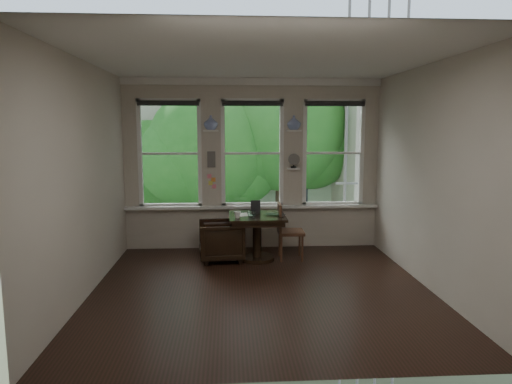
{
  "coord_description": "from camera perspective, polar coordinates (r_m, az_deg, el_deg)",
  "views": [
    {
      "loc": [
        -0.43,
        -5.86,
        2.16
      ],
      "look_at": [
        -0.02,
        0.9,
        1.2
      ],
      "focal_mm": 32.0,
      "sensor_mm": 36.0,
      "label": 1
    }
  ],
  "objects": [
    {
      "name": "mug",
      "position": [
        7.14,
        -2.34,
        -2.86
      ],
      "size": [
        0.13,
        0.13,
        0.1
      ],
      "primitive_type": "imported",
      "rotation": [
        0.0,
        0.0,
        0.19
      ],
      "color": "white",
      "rests_on": "table"
    },
    {
      "name": "tablet",
      "position": [
        7.49,
        -0.06,
        -1.89
      ],
      "size": [
        0.16,
        0.08,
        0.22
      ],
      "primitive_type": "cube",
      "rotation": [
        -0.26,
        0.0,
        -0.05
      ],
      "color": "black",
      "rests_on": "table"
    },
    {
      "name": "desk_fan",
      "position": [
        8.1,
        4.72,
        3.61
      ],
      "size": [
        0.2,
        0.2,
        0.24
      ],
      "primitive_type": null,
      "color": "#59544F",
      "rests_on": "ground"
    },
    {
      "name": "papers",
      "position": [
        7.42,
        -1.5,
        -2.83
      ],
      "size": [
        0.29,
        0.35,
        0.0
      ],
      "primitive_type": "cube",
      "rotation": [
        0.0,
        0.0,
        0.25
      ],
      "color": "silver",
      "rests_on": "table"
    },
    {
      "name": "armchair_left",
      "position": [
        7.5,
        -4.39,
        -6.07
      ],
      "size": [
        0.78,
        0.76,
        0.65
      ],
      "primitive_type": "imported",
      "rotation": [
        0.0,
        0.0,
        -1.48
      ],
      "color": "black",
      "rests_on": "ground"
    },
    {
      "name": "sticky_notes",
      "position": [
        8.1,
        -5.56,
        1.62
      ],
      "size": [
        0.16,
        0.01,
        0.24
      ],
      "primitive_type": null,
      "color": "pink",
      "rests_on": "ground"
    },
    {
      "name": "wall_back",
      "position": [
        8.15,
        -0.46,
        3.46
      ],
      "size": [
        4.5,
        0.0,
        4.5
      ],
      "primitive_type": "plane",
      "rotation": [
        1.57,
        0.0,
        0.0
      ],
      "color": "beige",
      "rests_on": "ground"
    },
    {
      "name": "wall_right",
      "position": [
        6.48,
        20.98,
        1.73
      ],
      "size": [
        0.0,
        4.5,
        4.5
      ],
      "primitive_type": "plane",
      "rotation": [
        1.57,
        0.0,
        -1.57
      ],
      "color": "beige",
      "rests_on": "ground"
    },
    {
      "name": "drinking_glass",
      "position": [
        7.2,
        -0.56,
        -2.75
      ],
      "size": [
        0.14,
        0.14,
        0.11
      ],
      "primitive_type": "imported",
      "rotation": [
        0.0,
        0.0,
        0.03
      ],
      "color": "white",
      "rests_on": "table"
    },
    {
      "name": "wall_left",
      "position": [
        6.17,
        -20.62,
        1.45
      ],
      "size": [
        0.0,
        4.5,
        4.5
      ],
      "primitive_type": "plane",
      "rotation": [
        1.57,
        0.0,
        1.57
      ],
      "color": "beige",
      "rests_on": "ground"
    },
    {
      "name": "window_left",
      "position": [
        8.19,
        -10.69,
        4.74
      ],
      "size": [
        1.1,
        0.12,
        1.9
      ],
      "primitive_type": null,
      "color": "white",
      "rests_on": "ground"
    },
    {
      "name": "table",
      "position": [
        7.47,
        0.14,
        -5.72
      ],
      "size": [
        0.9,
        0.9,
        0.75
      ],
      "primitive_type": null,
      "color": "black",
      "rests_on": "ground"
    },
    {
      "name": "vase_right",
      "position": [
        8.1,
        4.76,
        8.64
      ],
      "size": [
        0.24,
        0.24,
        0.25
      ],
      "primitive_type": "imported",
      "color": "white",
      "rests_on": "shelf_right"
    },
    {
      "name": "ground",
      "position": [
        6.26,
        0.68,
        -12.07
      ],
      "size": [
        4.5,
        4.5,
        0.0
      ],
      "primitive_type": "plane",
      "color": "black",
      "rests_on": "ground"
    },
    {
      "name": "vase_left",
      "position": [
        8.02,
        -5.67,
        8.63
      ],
      "size": [
        0.24,
        0.24,
        0.25
      ],
      "primitive_type": "imported",
      "color": "white",
      "rests_on": "shelf_left"
    },
    {
      "name": "side_chair_right",
      "position": [
        7.54,
        4.38,
        -4.95
      ],
      "size": [
        0.43,
        0.43,
        0.92
      ],
      "primitive_type": null,
      "rotation": [
        0.0,
        0.0,
        1.55
      ],
      "color": "#412617",
      "rests_on": "ground"
    },
    {
      "name": "window_center",
      "position": [
        8.14,
        -0.46,
        4.86
      ],
      "size": [
        1.1,
        0.12,
        1.9
      ],
      "primitive_type": null,
      "color": "white",
      "rests_on": "ground"
    },
    {
      "name": "shelf_left",
      "position": [
        8.02,
        -5.66,
        7.64
      ],
      "size": [
        0.26,
        0.16,
        0.03
      ],
      "primitive_type": "cube",
      "color": "white",
      "rests_on": "ground"
    },
    {
      "name": "window_right",
      "position": [
        8.34,
        9.57,
        4.83
      ],
      "size": [
        1.1,
        0.12,
        1.9
      ],
      "primitive_type": null,
      "color": "white",
      "rests_on": "ground"
    },
    {
      "name": "wall_front",
      "position": [
        3.7,
        3.28,
        -2.17
      ],
      "size": [
        4.5,
        0.0,
        4.5
      ],
      "primitive_type": "plane",
      "rotation": [
        -1.57,
        0.0,
        0.0
      ],
      "color": "beige",
      "rests_on": "ground"
    },
    {
      "name": "shelf_right",
      "position": [
        8.09,
        4.75,
        7.65
      ],
      "size": [
        0.26,
        0.16,
        0.03
      ],
      "primitive_type": "cube",
      "color": "white",
      "rests_on": "ground"
    },
    {
      "name": "laptop",
      "position": [
        7.32,
        2.25,
        -2.91
      ],
      "size": [
        0.39,
        0.35,
        0.03
      ],
      "primitive_type": "imported",
      "rotation": [
        0.0,
        0.0,
        -0.56
      ],
      "color": "black",
      "rests_on": "table"
    },
    {
      "name": "ceiling",
      "position": [
        5.94,
        0.73,
        16.24
      ],
      "size": [
        4.5,
        4.5,
        0.0
      ],
      "primitive_type": "plane",
      "rotation": [
        3.14,
        0.0,
        0.0
      ],
      "color": "silver",
      "rests_on": "ground"
    },
    {
      "name": "intercom",
      "position": [
        8.07,
        -5.6,
        4.08
      ],
      "size": [
        0.14,
        0.06,
        0.28
      ],
      "primitive_type": "cube",
      "color": "#59544F",
      "rests_on": "ground"
    },
    {
      "name": "cushion_red",
      "position": [
        7.47,
        -4.4,
        -5.16
      ],
      "size": [
        0.45,
        0.45,
        0.06
      ],
      "primitive_type": "cube",
      "color": "maroon",
      "rests_on": "armchair_left"
    }
  ]
}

